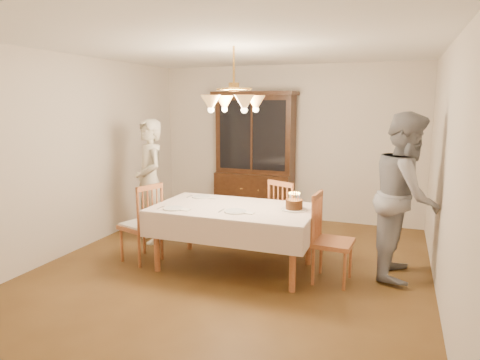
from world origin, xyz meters
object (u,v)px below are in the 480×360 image
at_px(china_hutch, 255,159).
at_px(elderly_woman, 150,181).
at_px(dining_table, 234,213).
at_px(chair_far_side, 288,221).
at_px(birthday_cake, 294,205).

distance_m(china_hutch, elderly_woman, 1.99).
bearing_deg(dining_table, elderly_woman, 160.09).
relative_size(chair_far_side, elderly_woman, 0.57).
height_order(chair_far_side, elderly_woman, elderly_woman).
relative_size(china_hutch, chair_far_side, 2.16).
bearing_deg(birthday_cake, china_hutch, 119.07).
height_order(dining_table, chair_far_side, chair_far_side).
xyz_separation_m(dining_table, elderly_woman, (-1.49, 0.54, 0.19)).
bearing_deg(china_hutch, dining_table, -77.67).
distance_m(dining_table, china_hutch, 2.34).
bearing_deg(chair_far_side, dining_table, -124.70).
distance_m(elderly_woman, birthday_cake, 2.23).
bearing_deg(elderly_woman, china_hutch, 100.88).
bearing_deg(chair_far_side, china_hutch, 122.44).
relative_size(chair_far_side, birthday_cake, 3.33).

